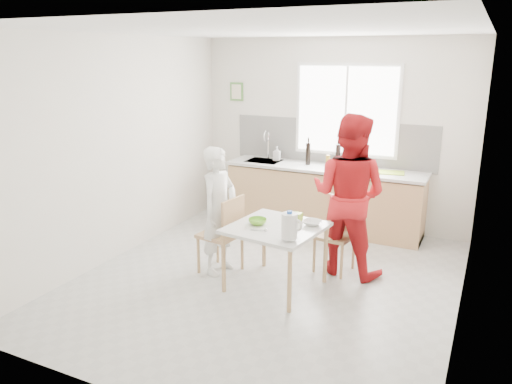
% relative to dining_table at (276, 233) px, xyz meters
% --- Properties ---
extents(ground, '(4.50, 4.50, 0.00)m').
position_rel_dining_table_xyz_m(ground, '(-0.14, 0.10, -0.63)').
color(ground, '#B7B7B2').
rests_on(ground, ground).
extents(room_shell, '(4.50, 4.50, 4.50)m').
position_rel_dining_table_xyz_m(room_shell, '(-0.14, 0.10, 1.01)').
color(room_shell, silver).
rests_on(room_shell, ground).
extents(window, '(1.50, 0.06, 1.30)m').
position_rel_dining_table_xyz_m(window, '(0.06, 2.33, 1.07)').
color(window, white).
rests_on(window, room_shell).
extents(backsplash, '(3.00, 0.02, 0.65)m').
position_rel_dining_table_xyz_m(backsplash, '(-0.14, 2.34, 0.59)').
color(backsplash, white).
rests_on(backsplash, room_shell).
extents(picture_frame, '(0.22, 0.03, 0.28)m').
position_rel_dining_table_xyz_m(picture_frame, '(-1.69, 2.33, 1.27)').
color(picture_frame, '#518B3F').
rests_on(picture_frame, room_shell).
extents(kitchen_counter, '(2.84, 0.64, 1.37)m').
position_rel_dining_table_xyz_m(kitchen_counter, '(-0.14, 2.05, -0.21)').
color(kitchen_counter, tan).
rests_on(kitchen_counter, ground).
extents(dining_table, '(1.02, 1.02, 0.70)m').
position_rel_dining_table_xyz_m(dining_table, '(0.00, 0.00, 0.00)').
color(dining_table, silver).
rests_on(dining_table, ground).
extents(chair_left, '(0.48, 0.48, 0.92)m').
position_rel_dining_table_xyz_m(chair_left, '(-0.67, 0.09, -0.12)').
color(chair_left, tan).
rests_on(chair_left, ground).
extents(chair_far, '(0.45, 0.45, 0.87)m').
position_rel_dining_table_xyz_m(chair_far, '(0.45, 0.76, -0.15)').
color(chair_far, tan).
rests_on(chair_far, ground).
extents(person_white, '(0.42, 0.58, 1.48)m').
position_rel_dining_table_xyz_m(person_white, '(-0.75, 0.10, 0.11)').
color(person_white, white).
rests_on(person_white, ground).
extents(person_red, '(0.98, 0.81, 1.85)m').
position_rel_dining_table_xyz_m(person_red, '(0.57, 0.74, 0.29)').
color(person_red, red).
rests_on(person_red, ground).
extents(bowl_green, '(0.22, 0.22, 0.06)m').
position_rel_dining_table_xyz_m(bowl_green, '(-0.20, -0.02, 0.10)').
color(bowl_green, '#6CB92A').
rests_on(bowl_green, dining_table).
extents(bowl_white, '(0.22, 0.22, 0.05)m').
position_rel_dining_table_xyz_m(bowl_white, '(0.33, 0.21, 0.10)').
color(bowl_white, silver).
rests_on(bowl_white, dining_table).
extents(milk_jug, '(0.22, 0.16, 0.28)m').
position_rel_dining_table_xyz_m(milk_jug, '(0.28, -0.32, 0.22)').
color(milk_jug, white).
rests_on(milk_jug, dining_table).
extents(green_box, '(0.11, 0.11, 0.09)m').
position_rel_dining_table_xyz_m(green_box, '(0.14, 0.26, 0.12)').
color(green_box, '#94C82E').
rests_on(green_box, dining_table).
extents(spoon, '(0.16, 0.05, 0.01)m').
position_rel_dining_table_xyz_m(spoon, '(-0.11, -0.21, 0.08)').
color(spoon, '#A5A5AA').
rests_on(spoon, dining_table).
extents(cutting_board, '(0.39, 0.31, 0.01)m').
position_rel_dining_table_xyz_m(cutting_board, '(0.78, 2.07, 0.30)').
color(cutting_board, '#A3CD2F').
rests_on(cutting_board, kitchen_counter).
extents(wine_bottle_a, '(0.07, 0.07, 0.32)m').
position_rel_dining_table_xyz_m(wine_bottle_a, '(-0.41, 2.09, 0.45)').
color(wine_bottle_a, black).
rests_on(wine_bottle_a, kitchen_counter).
extents(wine_bottle_b, '(0.07, 0.07, 0.30)m').
position_rel_dining_table_xyz_m(wine_bottle_b, '(-0.01, 2.25, 0.44)').
color(wine_bottle_b, black).
rests_on(wine_bottle_b, kitchen_counter).
extents(jar_amber, '(0.06, 0.06, 0.16)m').
position_rel_dining_table_xyz_m(jar_amber, '(-0.11, 2.11, 0.37)').
color(jar_amber, olive).
rests_on(jar_amber, kitchen_counter).
extents(soap_bottle, '(0.10, 0.10, 0.21)m').
position_rel_dining_table_xyz_m(soap_bottle, '(-0.93, 2.17, 0.40)').
color(soap_bottle, '#999999').
rests_on(soap_bottle, kitchen_counter).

